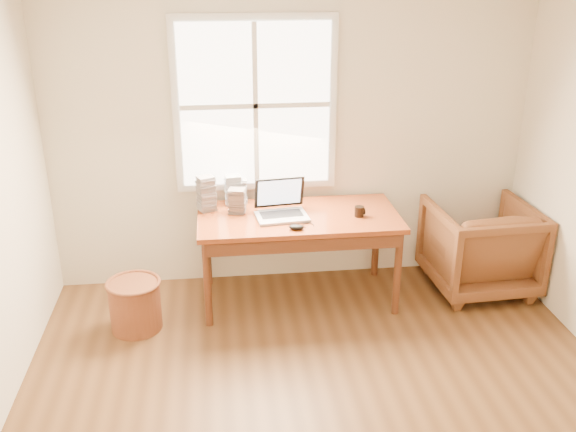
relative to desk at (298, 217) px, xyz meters
name	(u,v)px	position (x,y,z in m)	size (l,w,h in m)	color
room_shell	(336,231)	(-0.02, -1.64, 0.59)	(4.04, 4.54, 2.64)	brown
desk	(298,217)	(0.00, 0.00, 0.00)	(1.60, 0.80, 0.04)	brown
armchair	(480,247)	(1.55, 0.00, -0.35)	(0.82, 0.84, 0.77)	brown
wicker_stool	(135,306)	(-1.29, -0.32, -0.54)	(0.39, 0.39, 0.39)	brown
laptop	(282,201)	(-0.14, -0.05, 0.16)	(0.37, 0.39, 0.28)	#B3B5BB
mouse	(296,227)	(-0.06, -0.29, 0.04)	(0.11, 0.07, 0.04)	black
coffee_mug	(359,211)	(0.47, -0.09, 0.06)	(0.07, 0.07, 0.08)	black
cd_stack_a	(233,190)	(-0.50, 0.30, 0.14)	(0.13, 0.11, 0.25)	silver
cd_stack_b	(237,201)	(-0.48, 0.11, 0.12)	(0.13, 0.11, 0.20)	#292A2F
cd_stack_c	(206,194)	(-0.72, 0.18, 0.16)	(0.13, 0.11, 0.29)	#A6A7B4
cd_stack_d	(236,190)	(-0.47, 0.35, 0.12)	(0.16, 0.14, 0.20)	silver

